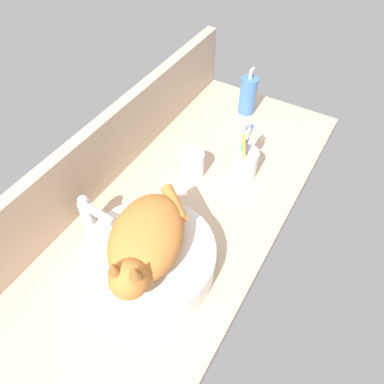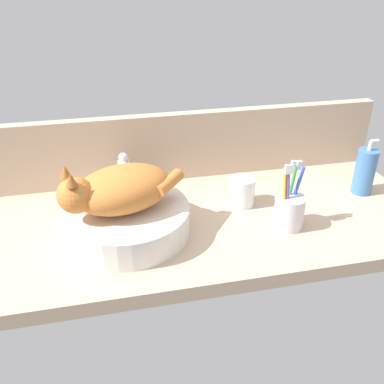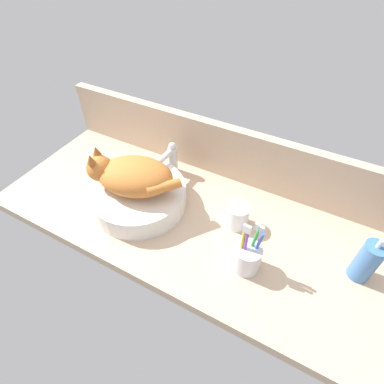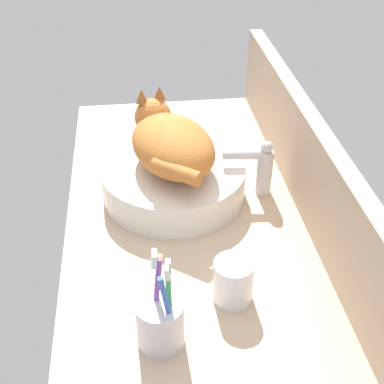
{
  "view_description": "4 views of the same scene",
  "coord_description": "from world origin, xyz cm",
  "px_view_note": "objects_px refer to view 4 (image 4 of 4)",
  "views": [
    {
      "loc": [
        -55.21,
        -37.22,
        84.94
      ],
      "look_at": [
        1.88,
        -3.73,
        9.8
      ],
      "focal_mm": 35.0,
      "sensor_mm": 36.0,
      "label": 1
    },
    {
      "loc": [
        -21.13,
        -97.59,
        63.99
      ],
      "look_at": [
        -0.02,
        -1.14,
        8.99
      ],
      "focal_mm": 40.0,
      "sensor_mm": 36.0,
      "label": 2
    },
    {
      "loc": [
        32.89,
        -58.34,
        78.71
      ],
      "look_at": [
        -0.66,
        4.0,
        7.65
      ],
      "focal_mm": 28.0,
      "sensor_mm": 36.0,
      "label": 3
    },
    {
      "loc": [
        83.86,
        -11.25,
        73.27
      ],
      "look_at": [
        -4.57,
        -0.51,
        9.8
      ],
      "focal_mm": 50.0,
      "sensor_mm": 36.0,
      "label": 4
    }
  ],
  "objects_px": {
    "cat": "(170,142)",
    "water_glass": "(233,282)",
    "toothbrush_cup": "(160,321)",
    "faucet": "(260,166)",
    "sink_basin": "(174,181)"
  },
  "relations": [
    {
      "from": "sink_basin",
      "to": "cat",
      "type": "xyz_separation_m",
      "value": [
        -0.01,
        -0.0,
        0.1
      ]
    },
    {
      "from": "faucet",
      "to": "water_glass",
      "type": "relative_size",
      "value": 1.61
    },
    {
      "from": "cat",
      "to": "faucet",
      "type": "relative_size",
      "value": 2.33
    },
    {
      "from": "sink_basin",
      "to": "toothbrush_cup",
      "type": "bearing_deg",
      "value": -8.21
    },
    {
      "from": "cat",
      "to": "toothbrush_cup",
      "type": "xyz_separation_m",
      "value": [
        0.44,
        -0.06,
        -0.08
      ]
    },
    {
      "from": "toothbrush_cup",
      "to": "sink_basin",
      "type": "bearing_deg",
      "value": 171.79
    },
    {
      "from": "sink_basin",
      "to": "toothbrush_cup",
      "type": "height_order",
      "value": "toothbrush_cup"
    },
    {
      "from": "cat",
      "to": "faucet",
      "type": "bearing_deg",
      "value": 82.57
    },
    {
      "from": "cat",
      "to": "toothbrush_cup",
      "type": "bearing_deg",
      "value": -7.33
    },
    {
      "from": "cat",
      "to": "water_glass",
      "type": "bearing_deg",
      "value": 13.04
    },
    {
      "from": "faucet",
      "to": "sink_basin",
      "type": "bearing_deg",
      "value": -93.96
    },
    {
      "from": "cat",
      "to": "toothbrush_cup",
      "type": "distance_m",
      "value": 0.45
    },
    {
      "from": "toothbrush_cup",
      "to": "faucet",
      "type": "bearing_deg",
      "value": 147.66
    },
    {
      "from": "cat",
      "to": "water_glass",
      "type": "height_order",
      "value": "cat"
    },
    {
      "from": "sink_basin",
      "to": "faucet",
      "type": "xyz_separation_m",
      "value": [
        0.01,
        0.2,
        0.03
      ]
    }
  ]
}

